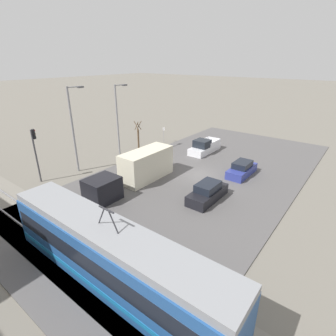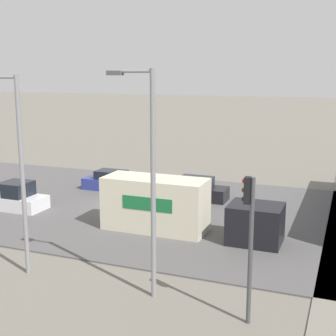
{
  "view_description": "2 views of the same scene",
  "coord_description": "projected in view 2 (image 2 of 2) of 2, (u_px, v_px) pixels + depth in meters",
  "views": [
    {
      "loc": [
        -12.96,
        22.45,
        11.59
      ],
      "look_at": [
        1.16,
        4.2,
        1.96
      ],
      "focal_mm": 28.0,
      "sensor_mm": 36.0,
      "label": 1
    },
    {
      "loc": [
        27.63,
        14.26,
        8.88
      ],
      "look_at": [
        0.7,
        3.61,
        3.03
      ],
      "focal_mm": 50.0,
      "sensor_mm": 36.0,
      "label": 2
    }
  ],
  "objects": [
    {
      "name": "street_lamp_mid_block",
      "position": [
        18.0,
        163.0,
        20.33
      ],
      "size": [
        0.36,
        1.95,
        8.85
      ],
      "color": "gray",
      "rests_on": "ground"
    },
    {
      "name": "box_truck",
      "position": [
        178.0,
        208.0,
        26.17
      ],
      "size": [
        2.36,
        10.1,
        3.04
      ],
      "color": "black",
      "rests_on": "ground"
    },
    {
      "name": "pickup_truck",
      "position": [
        9.0,
        198.0,
        31.17
      ],
      "size": [
        2.02,
        5.33,
        1.83
      ],
      "color": "silver",
      "rests_on": "ground"
    },
    {
      "name": "street_lamp_near_crossing",
      "position": [
        149.0,
        171.0,
        18.07
      ],
      "size": [
        0.36,
        1.95,
        9.09
      ],
      "color": "gray",
      "rests_on": "ground"
    },
    {
      "name": "road_surface",
      "position": [
        123.0,
        205.0,
        32.08
      ],
      "size": [
        18.74,
        38.99,
        0.08
      ],
      "color": "#565454",
      "rests_on": "ground"
    },
    {
      "name": "sedan_car_0",
      "position": [
        112.0,
        182.0,
        36.09
      ],
      "size": [
        1.78,
        4.37,
        1.5
      ],
      "rotation": [
        0.0,
        0.0,
        3.14
      ],
      "color": "navy",
      "rests_on": "ground"
    },
    {
      "name": "traffic_light_pole",
      "position": [
        249.0,
        231.0,
        16.32
      ],
      "size": [
        0.28,
        0.47,
        5.42
      ],
      "color": "#47474C",
      "rests_on": "ground"
    },
    {
      "name": "sedan_car_1",
      "position": [
        196.0,
        190.0,
        33.38
      ],
      "size": [
        1.81,
        4.5,
        1.6
      ],
      "color": "black",
      "rests_on": "ground"
    },
    {
      "name": "ground_plane",
      "position": [
        123.0,
        206.0,
        32.09
      ],
      "size": [
        320.0,
        320.0,
        0.0
      ],
      "primitive_type": "plane",
      "color": "slate"
    }
  ]
}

